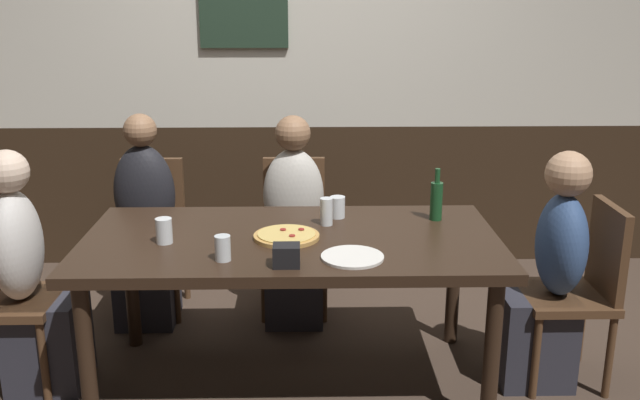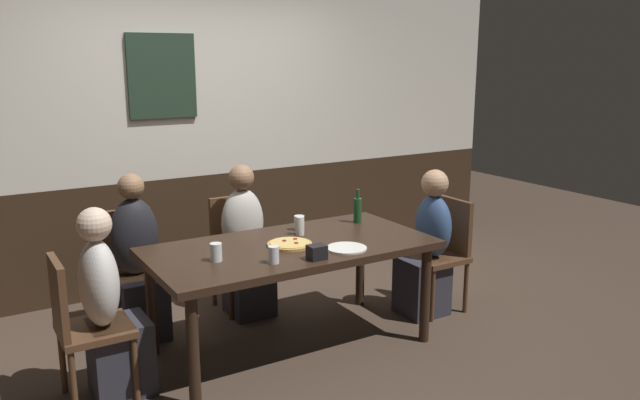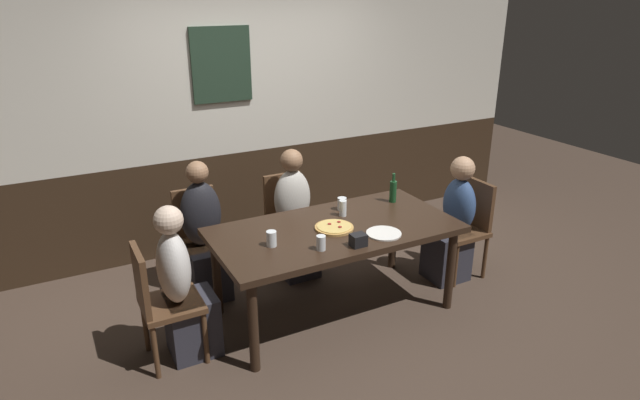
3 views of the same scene
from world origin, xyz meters
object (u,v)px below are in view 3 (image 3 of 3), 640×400
pizza (334,227)px  beer_bottle_green (393,191)px  chair_mid_far (287,216)px  person_head_east (453,228)px  plate_white_large (384,233)px  beer_glass_half (343,209)px  pint_glass_pale (272,239)px  chair_head_east (467,223)px  person_head_west (183,294)px  chair_left_far (199,234)px  person_mid_far (295,223)px  condiment_caddy (358,240)px  chair_head_west (160,299)px  dining_table (335,236)px  pint_glass_stout (321,243)px  tumbler_water (342,205)px  person_left_far (205,241)px

pizza → beer_bottle_green: (0.72, 0.26, 0.09)m
chair_mid_far → person_head_east: bearing=-36.7°
plate_white_large → beer_bottle_green: bearing=49.5°
beer_glass_half → beer_bottle_green: bearing=7.3°
plate_white_large → pint_glass_pale: bearing=165.8°
person_head_east → pizza: person_head_east is taller
chair_head_east → person_head_west: bearing=180.0°
chair_left_far → person_head_east: person_head_east is taller
person_head_east → pizza: (-1.22, -0.02, 0.27)m
person_mid_far → pizza: (-0.02, -0.75, 0.26)m
beer_bottle_green → pizza: bearing=-160.3°
beer_glass_half → person_head_east: bearing=-9.4°
person_head_east → plate_white_large: person_head_east is taller
person_mid_far → condiment_caddy: (-0.01, -1.09, 0.29)m
chair_head_west → person_head_west: 0.16m
dining_table → person_mid_far: (-0.00, 0.73, -0.17)m
person_mid_far → beer_glass_half: bearing=-73.5°
dining_table → chair_left_far: size_ratio=2.15×
pint_glass_stout → beer_glass_half: (0.44, 0.46, 0.01)m
person_head_east → person_mid_far: (-1.20, 0.73, 0.01)m
chair_mid_far → pint_glass_stout: size_ratio=8.22×
person_mid_far → plate_white_large: bearing=-75.5°
dining_table → person_head_east: (1.20, 0.00, -0.19)m
plate_white_large → person_head_west: bearing=169.2°
chair_head_west → person_mid_far: person_mid_far is taller
plate_white_large → tumbler_water: bearing=93.8°
person_left_far → pizza: (0.81, -0.75, 0.26)m
person_head_east → person_left_far: person_left_far is taller
dining_table → condiment_caddy: condiment_caddy is taller
chair_mid_far → pizza: (-0.02, -0.91, 0.26)m
person_head_east → beer_glass_half: person_head_east is taller
person_head_east → person_left_far: bearing=160.2°
person_left_far → pizza: 1.14m
chair_left_far → chair_mid_far: bearing=0.0°
dining_table → chair_left_far: 1.23m
chair_mid_far → beer_glass_half: 0.80m
pint_glass_pale → beer_glass_half: 0.76m
person_mid_far → pizza: 0.80m
dining_table → person_head_west: 1.21m
person_left_far → person_head_west: bearing=-116.6°
chair_mid_far → beer_glass_half: chair_mid_far is taller
pint_glass_pale → beer_glass_half: beer_glass_half is taller
tumbler_water → pint_glass_pale: bearing=-155.7°
chair_mid_far → person_mid_far: 0.16m
dining_table → beer_glass_half: bearing=45.6°
person_head_west → chair_head_east: bearing=0.0°
chair_head_east → pizza: size_ratio=2.95×
person_head_west → plate_white_large: size_ratio=4.34×
person_left_far → chair_head_west: bearing=-125.9°
beer_bottle_green → plate_white_large: bearing=-130.5°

